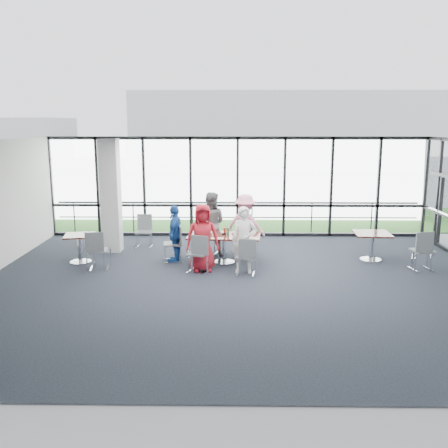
{
  "coord_description": "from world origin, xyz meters",
  "views": [
    {
      "loc": [
        -0.2,
        -10.89,
        3.61
      ],
      "look_at": [
        -0.38,
        1.49,
        1.1
      ],
      "focal_mm": 40.0,
      "sensor_mm": 36.0,
      "label": 1
    }
  ],
  "objects_px": {
    "side_table_right": "(372,237)",
    "diner_far_right": "(245,225)",
    "chair_main_nr": "(246,256)",
    "diner_near_left": "(202,238)",
    "diner_end": "(175,234)",
    "chair_main_fl": "(211,238)",
    "chair_main_nl": "(198,254)",
    "chair_main_end": "(173,244)",
    "diner_far_left": "(210,224)",
    "structural_column": "(111,196)",
    "side_table_left": "(80,240)",
    "chair_spare_lb": "(144,232)",
    "diner_near_right": "(244,240)",
    "chair_spare_la": "(99,250)",
    "main_table": "(224,240)",
    "chair_spare_r": "(422,251)",
    "chair_main_fr": "(245,237)"
  },
  "relations": [
    {
      "from": "diner_end",
      "to": "main_table",
      "type": "bearing_deg",
      "value": 95.01
    },
    {
      "from": "chair_main_fl",
      "to": "chair_main_end",
      "type": "xyz_separation_m",
      "value": [
        -0.97,
        -0.91,
        0.06
      ]
    },
    {
      "from": "chair_spare_la",
      "to": "diner_far_right",
      "type": "bearing_deg",
      "value": 12.15
    },
    {
      "from": "side_table_right",
      "to": "diner_near_left",
      "type": "distance_m",
      "value": 4.57
    },
    {
      "from": "chair_main_end",
      "to": "main_table",
      "type": "bearing_deg",
      "value": 77.73
    },
    {
      "from": "chair_main_nl",
      "to": "chair_spare_lb",
      "type": "bearing_deg",
      "value": 143.02
    },
    {
      "from": "chair_main_nr",
      "to": "chair_main_fl",
      "type": "bearing_deg",
      "value": 123.34
    },
    {
      "from": "main_table",
      "to": "chair_main_nr",
      "type": "bearing_deg",
      "value": -57.65
    },
    {
      "from": "diner_end",
      "to": "side_table_right",
      "type": "bearing_deg",
      "value": 101.29
    },
    {
      "from": "chair_spare_lb",
      "to": "diner_end",
      "type": "bearing_deg",
      "value": 127.78
    },
    {
      "from": "side_table_right",
      "to": "chair_spare_lb",
      "type": "bearing_deg",
      "value": 168.17
    },
    {
      "from": "side_table_left",
      "to": "diner_near_left",
      "type": "height_order",
      "value": "diner_near_left"
    },
    {
      "from": "diner_far_left",
      "to": "diner_near_left",
      "type": "bearing_deg",
      "value": 90.5
    },
    {
      "from": "diner_far_left",
      "to": "chair_main_fr",
      "type": "xyz_separation_m",
      "value": [
        0.96,
        0.05,
        -0.4
      ]
    },
    {
      "from": "main_table",
      "to": "chair_spare_r",
      "type": "xyz_separation_m",
      "value": [
        4.94,
        -0.6,
        -0.12
      ]
    },
    {
      "from": "side_table_right",
      "to": "diner_far_right",
      "type": "height_order",
      "value": "diner_far_right"
    },
    {
      "from": "main_table",
      "to": "side_table_right",
      "type": "bearing_deg",
      "value": 9.3
    },
    {
      "from": "main_table",
      "to": "diner_far_left",
      "type": "bearing_deg",
      "value": 119.97
    },
    {
      "from": "diner_near_left",
      "to": "structural_column",
      "type": "bearing_deg",
      "value": 136.52
    },
    {
      "from": "side_table_left",
      "to": "diner_near_right",
      "type": "height_order",
      "value": "diner_near_right"
    },
    {
      "from": "diner_far_right",
      "to": "diner_far_left",
      "type": "bearing_deg",
      "value": 17.36
    },
    {
      "from": "chair_main_nr",
      "to": "chair_spare_r",
      "type": "xyz_separation_m",
      "value": [
        4.4,
        0.44,
        0.05
      ]
    },
    {
      "from": "diner_far_left",
      "to": "chair_main_end",
      "type": "distance_m",
      "value": 1.29
    },
    {
      "from": "diner_near_left",
      "to": "diner_far_left",
      "type": "height_order",
      "value": "diner_far_left"
    },
    {
      "from": "chair_spare_lb",
      "to": "chair_spare_r",
      "type": "relative_size",
      "value": 0.94
    },
    {
      "from": "chair_main_nl",
      "to": "chair_main_end",
      "type": "bearing_deg",
      "value": 145.4
    },
    {
      "from": "diner_near_right",
      "to": "diner_far_left",
      "type": "bearing_deg",
      "value": 122.88
    },
    {
      "from": "chair_main_nl",
      "to": "main_table",
      "type": "bearing_deg",
      "value": 70.7
    },
    {
      "from": "diner_far_left",
      "to": "chair_main_fl",
      "type": "bearing_deg",
      "value": -82.83
    },
    {
      "from": "side_table_right",
      "to": "chair_spare_lb",
      "type": "xyz_separation_m",
      "value": [
        -6.31,
        1.32,
        -0.18
      ]
    },
    {
      "from": "chair_main_nl",
      "to": "chair_spare_r",
      "type": "bearing_deg",
      "value": 20.31
    },
    {
      "from": "diner_end",
      "to": "side_table_left",
      "type": "bearing_deg",
      "value": -78.32
    },
    {
      "from": "structural_column",
      "to": "chair_main_fr",
      "type": "distance_m",
      "value": 3.96
    },
    {
      "from": "side_table_left",
      "to": "diner_far_right",
      "type": "relative_size",
      "value": 0.52
    },
    {
      "from": "chair_main_nr",
      "to": "diner_near_left",
      "type": "bearing_deg",
      "value": 172.36
    },
    {
      "from": "chair_spare_la",
      "to": "side_table_right",
      "type": "bearing_deg",
      "value": -1.64
    },
    {
      "from": "chair_main_fl",
      "to": "diner_far_left",
      "type": "bearing_deg",
      "value": 110.23
    },
    {
      "from": "diner_end",
      "to": "chair_main_fl",
      "type": "height_order",
      "value": "diner_end"
    },
    {
      "from": "chair_main_end",
      "to": "chair_spare_la",
      "type": "distance_m",
      "value": 1.92
    },
    {
      "from": "structural_column",
      "to": "chair_spare_r",
      "type": "xyz_separation_m",
      "value": [
        8.16,
        -1.81,
        -1.1
      ]
    },
    {
      "from": "diner_end",
      "to": "chair_main_fl",
      "type": "xyz_separation_m",
      "value": [
        0.89,
        0.92,
        -0.33
      ]
    },
    {
      "from": "structural_column",
      "to": "diner_far_left",
      "type": "xyz_separation_m",
      "value": [
        2.83,
        -0.38,
        -0.72
      ]
    },
    {
      "from": "side_table_left",
      "to": "diner_end",
      "type": "xyz_separation_m",
      "value": [
        2.5,
        0.12,
        0.14
      ]
    },
    {
      "from": "structural_column",
      "to": "chair_spare_lb",
      "type": "distance_m",
      "value": 1.47
    },
    {
      "from": "chair_main_end",
      "to": "chair_spare_r",
      "type": "relative_size",
      "value": 0.97
    },
    {
      "from": "chair_main_fl",
      "to": "chair_spare_lb",
      "type": "bearing_deg",
      "value": 1.23
    },
    {
      "from": "diner_far_right",
      "to": "chair_main_fr",
      "type": "distance_m",
      "value": 0.37
    },
    {
      "from": "side_table_left",
      "to": "chair_main_fl",
      "type": "bearing_deg",
      "value": 16.99
    },
    {
      "from": "side_table_right",
      "to": "diner_end",
      "type": "height_order",
      "value": "diner_end"
    },
    {
      "from": "diner_near_left",
      "to": "chair_main_end",
      "type": "relative_size",
      "value": 1.74
    }
  ]
}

